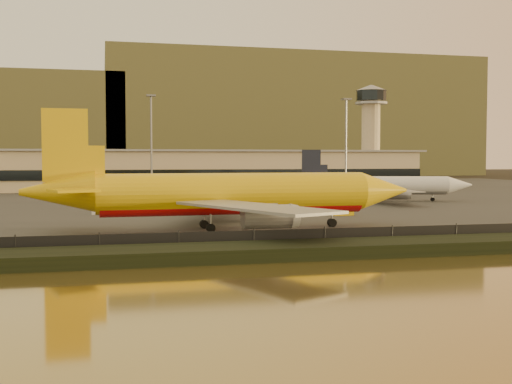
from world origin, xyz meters
TOP-DOWN VIEW (x-y plane):
  - ground at (0.00, 0.00)m, footprint 900.00×900.00m
  - embankment at (0.00, -17.00)m, footprint 320.00×7.00m
  - tarmac at (0.00, 95.00)m, footprint 320.00×220.00m
  - perimeter_fence at (0.00, -13.00)m, footprint 300.00×0.05m
  - terminal_building at (-14.52, 125.55)m, footprint 202.00×25.00m
  - control_tower at (70.00, 131.00)m, footprint 11.20×11.20m
  - apron_light_masts at (15.00, 75.00)m, footprint 152.20×12.20m
  - distant_hills at (-20.74, 340.00)m, footprint 470.00×160.00m
  - dhl_cargo_jet at (-4.86, 7.43)m, footprint 54.29×53.31m
  - white_narrowbody_jet at (40.99, 57.82)m, footprint 40.81×38.99m
  - gse_vehicle_yellow at (18.71, 24.98)m, footprint 3.74×1.92m
  - gse_vehicle_white at (-21.76, 36.25)m, footprint 3.70×1.93m

SIDE VIEW (x-z plane):
  - ground at x=0.00m, z-range 0.00..0.00m
  - tarmac at x=0.00m, z-range 0.00..0.20m
  - embankment at x=0.00m, z-range 0.00..1.40m
  - gse_vehicle_white at x=-21.76m, z-range 0.20..1.80m
  - gse_vehicle_yellow at x=18.71m, z-range 0.20..1.83m
  - perimeter_fence at x=0.00m, z-range 0.20..2.40m
  - white_narrowbody_jet at x=40.99m, z-range -2.20..9.70m
  - dhl_cargo_jet at x=-4.86m, z-range -3.07..13.18m
  - terminal_building at x=-14.52m, z-range -0.05..12.55m
  - apron_light_masts at x=15.00m, z-range 3.00..28.40m
  - control_tower at x=70.00m, z-range 3.91..39.41m
  - distant_hills at x=-20.74m, z-range -3.61..66.39m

